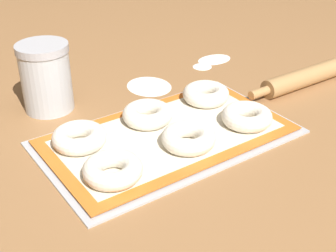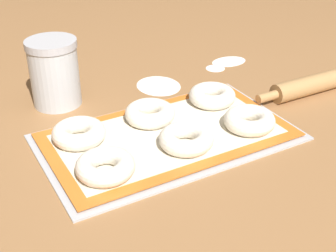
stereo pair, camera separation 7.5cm
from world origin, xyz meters
name	(u,v)px [view 1 (the left image)]	position (x,y,z in m)	size (l,w,h in m)	color
ground_plane	(174,136)	(0.00, 0.00, 0.00)	(2.80, 2.80, 0.00)	olive
baking_tray	(168,136)	(-0.02, 0.00, 0.00)	(0.50, 0.29, 0.01)	#B2B5BA
baking_mat	(168,134)	(-0.02, 0.00, 0.01)	(0.47, 0.27, 0.00)	orange
bagel_front_left	(113,170)	(-0.18, -0.07, 0.03)	(0.10, 0.10, 0.03)	silver
bagel_front_center	(188,138)	(-0.01, -0.06, 0.03)	(0.10, 0.10, 0.03)	silver
bagel_front_right	(247,117)	(0.14, -0.06, 0.03)	(0.10, 0.10, 0.03)	silver
bagel_back_left	(79,138)	(-0.18, 0.06, 0.03)	(0.10, 0.10, 0.03)	silver
bagel_back_center	(148,114)	(-0.02, 0.06, 0.03)	(0.10, 0.10, 0.03)	silver
bagel_back_right	(206,94)	(0.14, 0.07, 0.03)	(0.10, 0.10, 0.03)	silver
flour_canister	(46,77)	(-0.16, 0.25, 0.08)	(0.11, 0.11, 0.15)	silver
rolling_pin	(321,72)	(0.45, 0.01, 0.02)	(0.46, 0.05, 0.05)	#AD7F4C
flour_patch_near	(149,86)	(0.08, 0.22, 0.00)	(0.10, 0.12, 0.00)	white
flour_patch_far	(214,59)	(0.32, 0.27, 0.00)	(0.10, 0.07, 0.00)	white
flour_patch_side	(202,66)	(0.27, 0.25, 0.00)	(0.05, 0.05, 0.00)	white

